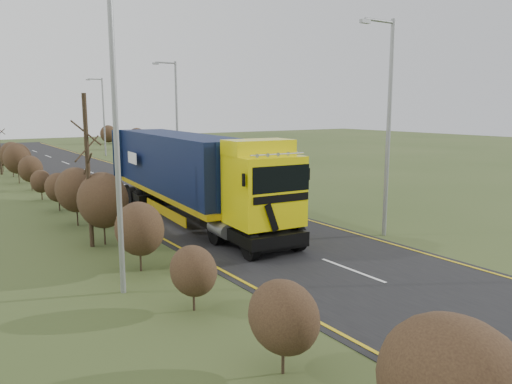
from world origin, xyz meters
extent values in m
plane|color=#34451D|center=(0.00, 0.00, 0.00)|extent=(160.00, 160.00, 0.00)
cube|color=black|center=(0.00, 10.00, 0.01)|extent=(8.00, 120.00, 0.02)
cube|color=#302E2B|center=(6.50, 20.00, 0.01)|extent=(6.00, 18.00, 0.02)
cube|color=gold|center=(-3.70, 10.00, 0.03)|extent=(0.12, 116.00, 0.01)
cube|color=gold|center=(3.70, 10.00, 0.03)|extent=(0.12, 116.00, 0.01)
cube|color=silver|center=(0.00, -4.00, 0.03)|extent=(0.12, 3.00, 0.01)
cube|color=silver|center=(0.00, 4.00, 0.03)|extent=(0.12, 3.00, 0.01)
cube|color=silver|center=(0.00, 12.00, 0.03)|extent=(0.12, 3.00, 0.01)
cube|color=silver|center=(0.00, 20.00, 0.03)|extent=(0.12, 3.00, 0.01)
cube|color=silver|center=(0.00, 28.00, 0.03)|extent=(0.12, 3.00, 0.01)
cube|color=silver|center=(0.00, 36.00, 0.03)|extent=(0.12, 3.00, 0.01)
cube|color=silver|center=(0.00, 44.00, 0.03)|extent=(0.12, 3.00, 0.01)
cube|color=silver|center=(0.00, 52.00, 0.03)|extent=(0.12, 3.00, 0.01)
cube|color=silver|center=(0.00, 60.00, 0.03)|extent=(0.12, 3.00, 0.01)
ellipsoid|color=black|center=(-5.97, -8.00, 1.26)|extent=(1.34, 1.74, 1.54)
ellipsoid|color=black|center=(-6.02, -4.00, 1.14)|extent=(1.21, 1.57, 1.39)
ellipsoid|color=black|center=(-6.00, 0.00, 1.49)|extent=(1.58, 2.06, 1.82)
ellipsoid|color=black|center=(-5.98, 4.00, 1.84)|extent=(1.96, 2.55, 2.25)
ellipsoid|color=black|center=(-6.03, 8.00, 1.72)|extent=(1.83, 2.38, 2.10)
ellipsoid|color=black|center=(-5.95, 12.00, 1.28)|extent=(1.37, 1.78, 1.57)
ellipsoid|color=black|center=(-6.06, 16.00, 1.13)|extent=(1.20, 1.56, 1.38)
ellipsoid|color=black|center=(-5.92, 20.00, 1.46)|extent=(1.55, 2.02, 1.78)
ellipsoid|color=black|center=(-6.09, 24.00, 1.83)|extent=(1.95, 2.53, 2.24)
ellipsoid|color=black|center=(-5.90, 28.00, 1.74)|extent=(1.85, 2.41, 2.13)
ellipsoid|color=black|center=(-6.12, 32.00, 1.31)|extent=(1.40, 1.81, 1.61)
cylinder|color=#2F2317|center=(-6.50, 4.00, 3.03)|extent=(0.18, 0.18, 6.05)
cube|color=black|center=(-1.15, 0.58, 0.71)|extent=(2.83, 4.89, 0.46)
cube|color=yellow|center=(-1.15, -0.34, 2.40)|extent=(2.73, 2.45, 2.66)
cube|color=black|center=(-1.15, -1.41, 0.56)|extent=(2.55, 0.33, 0.56)
cube|color=black|center=(-1.57, -1.48, 1.58)|extent=(0.62, 0.07, 1.10)
cube|color=black|center=(-0.72, -1.48, 1.58)|extent=(0.62, 0.07, 1.10)
cube|color=black|center=(-1.15, -1.45, 2.96)|extent=(2.40, 0.26, 0.97)
cube|color=black|center=(-1.15, -1.48, 2.25)|extent=(2.34, 0.23, 0.29)
cube|color=yellow|center=(-1.15, 0.02, 4.01)|extent=(2.66, 1.64, 0.57)
cylinder|color=silver|center=(-1.15, -1.21, 3.83)|extent=(2.24, 0.25, 0.06)
cube|color=black|center=(-2.61, -1.21, 3.01)|extent=(0.09, 0.13, 0.46)
cube|color=black|center=(0.31, -1.21, 3.01)|extent=(0.09, 0.13, 0.46)
cylinder|color=gray|center=(-2.32, 0.99, 0.77)|extent=(0.68, 1.37, 0.57)
cylinder|color=gray|center=(0.03, 0.99, 0.77)|extent=(0.68, 1.37, 0.57)
cube|color=gold|center=(-1.15, 7.22, 1.26)|extent=(3.62, 13.04, 0.25)
cube|color=black|center=(-1.15, 7.22, 2.78)|extent=(3.56, 12.63, 2.81)
cube|color=#0F1F40|center=(-1.15, 13.47, 2.78)|extent=(2.53, 0.27, 2.81)
cube|color=#0F1F40|center=(-1.15, 0.97, 2.78)|extent=(2.53, 0.27, 2.81)
cube|color=black|center=(-1.15, 11.10, 0.66)|extent=(2.65, 3.86, 0.36)
cube|color=gold|center=(-2.39, 6.19, 0.56)|extent=(0.52, 5.60, 0.46)
cube|color=gold|center=(0.10, 6.19, 0.56)|extent=(0.52, 5.60, 0.46)
cylinder|color=black|center=(-2.22, -1.06, 0.53)|extent=(0.41, 1.09, 1.06)
cylinder|color=black|center=(-0.07, -1.06, 0.53)|extent=(0.41, 1.09, 1.06)
cylinder|color=black|center=(-2.22, 1.50, 0.53)|extent=(0.41, 1.09, 1.06)
cylinder|color=black|center=(-0.07, 1.50, 0.53)|extent=(0.41, 1.09, 1.06)
cylinder|color=black|center=(-2.22, 10.18, 0.53)|extent=(0.41, 1.09, 1.06)
cylinder|color=black|center=(-0.07, 10.18, 0.53)|extent=(0.41, 1.09, 1.06)
cylinder|color=black|center=(-2.22, 11.20, 0.53)|extent=(0.41, 1.09, 1.06)
cylinder|color=black|center=(-0.07, 11.20, 0.53)|extent=(0.41, 1.09, 1.06)
cylinder|color=black|center=(-2.22, 12.22, 0.53)|extent=(0.41, 1.09, 1.06)
cylinder|color=black|center=(-0.07, 12.22, 0.53)|extent=(0.41, 1.09, 1.06)
imported|color=#A1081B|center=(6.22, 13.88, 0.59)|extent=(2.54, 3.74, 1.18)
imported|color=black|center=(7.01, 23.11, 0.78)|extent=(4.25, 4.68, 1.55)
cylinder|color=gray|center=(4.60, -1.29, 4.53)|extent=(0.18, 0.18, 9.06)
cylinder|color=gray|center=(3.79, -1.29, 8.91)|extent=(1.61, 0.12, 0.12)
cube|color=gray|center=(2.99, -1.29, 8.81)|extent=(0.45, 0.18, 0.14)
cylinder|color=gray|center=(4.60, 19.59, 4.46)|extent=(0.18, 0.18, 8.91)
cylinder|color=gray|center=(3.81, 19.59, 8.76)|extent=(1.58, 0.12, 0.12)
cube|color=gray|center=(3.02, 19.59, 8.67)|extent=(0.45, 0.18, 0.14)
cylinder|color=gray|center=(5.63, 41.09, 4.36)|extent=(0.18, 0.18, 8.72)
cylinder|color=gray|center=(4.85, 41.09, 8.57)|extent=(1.55, 0.12, 0.12)
cube|color=gray|center=(4.08, 41.09, 8.47)|extent=(0.44, 0.17, 0.14)
cylinder|color=gray|center=(-7.17, -1.60, 5.47)|extent=(0.16, 0.16, 10.94)
cylinder|color=gray|center=(4.82, 16.89, 1.13)|extent=(0.08, 0.08, 2.27)
cylinder|color=red|center=(4.82, 16.86, 2.27)|extent=(0.73, 0.04, 0.73)
cylinder|color=white|center=(4.82, 16.84, 2.27)|extent=(0.54, 0.02, 0.54)
cylinder|color=gray|center=(5.80, 27.77, 0.80)|extent=(0.08, 0.08, 1.61)
cube|color=#E3BB0C|center=(5.80, 27.72, 1.72)|extent=(0.81, 0.04, 0.81)
camera|label=1|loc=(-11.84, -15.72, 5.52)|focal=35.00mm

